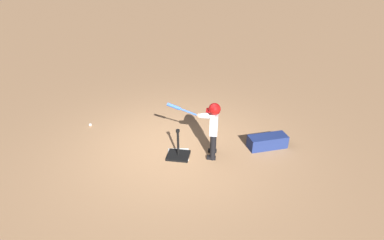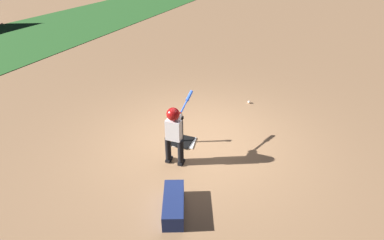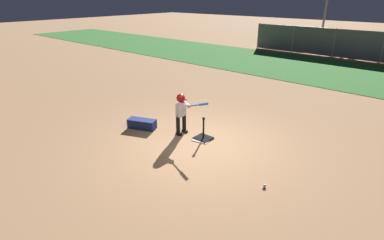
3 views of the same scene
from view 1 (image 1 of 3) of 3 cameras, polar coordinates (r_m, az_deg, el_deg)
name	(u,v)px [view 1 (image 1 of 3)]	position (r m, az deg, el deg)	size (l,w,h in m)	color
ground_plane	(173,147)	(6.60, -3.73, -5.11)	(90.00, 90.00, 0.00)	#AD7F56
home_plate	(178,154)	(6.33, -2.63, -6.58)	(0.44, 0.44, 0.02)	white
batting_tee	(178,153)	(6.25, -2.62, -6.31)	(0.46, 0.41, 0.64)	black
batter_child	(212,123)	(5.93, 3.87, -0.64)	(1.06, 0.37, 1.20)	black
baseball	(90,125)	(7.79, -18.80, -0.87)	(0.07, 0.07, 0.07)	white
equipment_bag	(267,142)	(6.71, 14.17, -4.01)	(0.84, 0.32, 0.28)	navy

